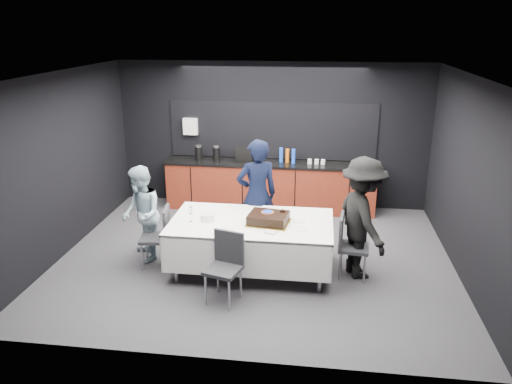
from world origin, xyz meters
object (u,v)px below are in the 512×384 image
person_left (141,215)px  person_right (362,218)px  plate_stack (208,217)px  chair_near (226,262)px  person_center (257,195)px  champagne_flute (191,211)px  cake_assembly (268,218)px  chair_left (160,233)px  party_table (251,230)px  chair_right (348,242)px

person_left → person_right: size_ratio=0.84×
plate_stack → chair_near: bearing=-62.3°
chair_near → person_left: 1.77m
chair_near → person_center: person_center is taller
champagne_flute → person_left: person_left is taller
champagne_flute → chair_near: 1.02m
person_left → person_right: bearing=60.7°
plate_stack → cake_assembly: bearing=0.6°
person_center → person_left: size_ratio=1.22×
cake_assembly → plate_stack: (-0.88, -0.01, -0.02)m
chair_left → person_center: person_center is taller
champagne_flute → person_right: (2.42, 0.20, -0.06)m
person_center → plate_stack: bearing=30.2°
cake_assembly → party_table: bearing=169.0°
cake_assembly → person_left: 1.96m
person_right → person_left: bearing=66.7°
chair_right → person_right: (0.17, 0.06, 0.34)m
person_center → person_left: 1.80m
chair_near → cake_assembly: bearing=59.0°
plate_stack → chair_right: 2.04m
plate_stack → champagne_flute: bearing=-160.2°
person_center → person_right: bearing=132.3°
chair_left → chair_right: same height
chair_near → person_center: size_ratio=0.51×
party_table → person_center: person_center is taller
chair_left → chair_right: (2.75, 0.05, 0.00)m
cake_assembly → chair_left: 1.65m
chair_near → chair_right: bearing=27.7°
cake_assembly → chair_near: size_ratio=0.69×
cake_assembly → person_center: (-0.27, 0.82, 0.05)m
plate_stack → chair_left: size_ratio=0.21×
person_center → chair_left: bearing=7.6°
person_right → party_table: bearing=70.2°
cake_assembly → champagne_flute: bearing=-175.4°
champagne_flute → chair_near: size_ratio=0.24×
plate_stack → person_left: 1.08m
champagne_flute → person_right: bearing=4.8°
champagne_flute → chair_right: bearing=3.8°
plate_stack → chair_near: size_ratio=0.21×
chair_near → person_right: bearing=26.7°
cake_assembly → plate_stack: 0.88m
cake_assembly → person_center: bearing=108.3°
plate_stack → person_center: bearing=53.8°
cake_assembly → chair_right: cake_assembly is taller
party_table → plate_stack: plate_stack is taller
chair_right → person_right: person_right is taller
person_right → cake_assembly: bearing=72.7°
chair_right → chair_near: 1.82m
plate_stack → chair_left: chair_left is taller
party_table → cake_assembly: cake_assembly is taller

